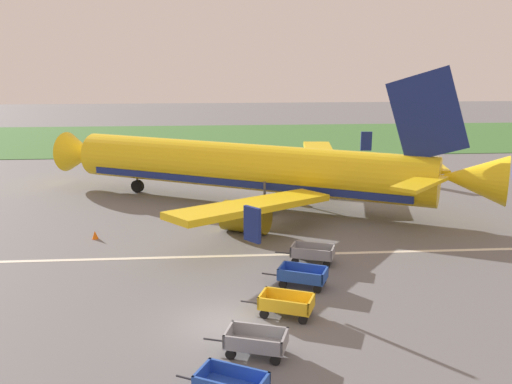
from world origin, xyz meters
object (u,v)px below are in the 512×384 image
at_px(baggage_cart_third_in_row, 286,304).
at_px(baggage_cart_fourth_in_row, 303,276).
at_px(baggage_cart_far_end, 312,253).
at_px(traffic_cone_near_plane, 95,235).
at_px(baggage_cart_second_in_row, 256,342).
at_px(airplane, 258,169).

distance_m(baggage_cart_third_in_row, baggage_cart_fourth_in_row, 3.59).
relative_size(baggage_cart_far_end, traffic_cone_near_plane, 6.40).
relative_size(baggage_cart_second_in_row, baggage_cart_third_in_row, 1.01).
height_order(baggage_cart_second_in_row, baggage_cart_far_end, same).
bearing_deg(baggage_cart_second_in_row, airplane, 85.58).
bearing_deg(baggage_cart_fourth_in_row, traffic_cone_near_plane, 145.60).
bearing_deg(baggage_cart_second_in_row, baggage_cart_fourth_in_row, 66.16).
bearing_deg(baggage_cart_far_end, baggage_cart_fourth_in_row, -108.19).
xyz_separation_m(baggage_cart_fourth_in_row, baggage_cart_far_end, (1.11, 3.37, 0.00)).
distance_m(baggage_cart_second_in_row, baggage_cart_far_end, 10.92).
xyz_separation_m(baggage_cart_second_in_row, baggage_cart_far_end, (4.09, 10.13, 0.00)).
height_order(airplane, baggage_cart_second_in_row, airplane).
bearing_deg(baggage_cart_far_end, baggage_cart_second_in_row, -112.01).
height_order(baggage_cart_second_in_row, traffic_cone_near_plane, baggage_cart_second_in_row).
bearing_deg(baggage_cart_third_in_row, traffic_cone_near_plane, 133.45).
relative_size(airplane, baggage_cart_second_in_row, 9.76).
bearing_deg(airplane, baggage_cart_far_end, -79.78).
distance_m(baggage_cart_third_in_row, baggage_cart_far_end, 7.13).
bearing_deg(baggage_cart_fourth_in_row, baggage_cart_third_in_row, -111.14).
xyz_separation_m(baggage_cart_third_in_row, baggage_cart_fourth_in_row, (1.30, 3.35, 0.00)).
relative_size(baggage_cart_second_in_row, baggage_cart_fourth_in_row, 1.01).
relative_size(baggage_cart_third_in_row, baggage_cart_far_end, 0.99).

